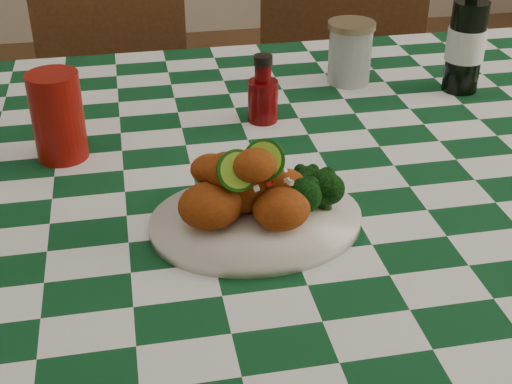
{
  "coord_description": "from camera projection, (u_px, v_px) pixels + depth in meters",
  "views": [
    {
      "loc": [
        -0.19,
        -0.97,
        1.32
      ],
      "look_at": [
        -0.04,
        -0.19,
        0.84
      ],
      "focal_mm": 50.0,
      "sensor_mm": 36.0,
      "label": 1
    }
  ],
  "objects": [
    {
      "name": "red_tumbler",
      "position": [
        58.0,
        116.0,
        1.09
      ],
      "size": [
        0.1,
        0.1,
        0.14
      ],
      "primitive_type": "cylinder",
      "rotation": [
        0.0,
        0.0,
        0.36
      ],
      "color": "maroon",
      "rests_on": "dining_table"
    },
    {
      "name": "mason_jar",
      "position": [
        350.0,
        53.0,
        1.36
      ],
      "size": [
        0.1,
        0.1,
        0.12
      ],
      "primitive_type": null,
      "rotation": [
        0.0,
        0.0,
        0.18
      ],
      "color": "#B2BCBA",
      "rests_on": "dining_table"
    },
    {
      "name": "fried_chicken_pile",
      "position": [
        253.0,
        184.0,
        0.91
      ],
      "size": [
        0.16,
        0.11,
        0.1
      ],
      "primitive_type": null,
      "color": "#95380E",
      "rests_on": "plate"
    },
    {
      "name": "plate",
      "position": [
        256.0,
        222.0,
        0.95
      ],
      "size": [
        0.29,
        0.23,
        0.02
      ],
      "primitive_type": null,
      "rotation": [
        0.0,
        0.0,
        0.03
      ],
      "color": "silver",
      "rests_on": "dining_table"
    },
    {
      "name": "wooden_chair_left",
      "position": [
        117.0,
        168.0,
        1.84
      ],
      "size": [
        0.42,
        0.44,
        0.85
      ],
      "primitive_type": null,
      "rotation": [
        0.0,
        0.0,
        -0.1
      ],
      "color": "#472814",
      "rests_on": "ground"
    },
    {
      "name": "beer_bottle",
      "position": [
        468.0,
        28.0,
        1.29
      ],
      "size": [
        0.07,
        0.07,
        0.24
      ],
      "primitive_type": null,
      "rotation": [
        0.0,
        0.0,
        -0.06
      ],
      "color": "black",
      "rests_on": "dining_table"
    },
    {
      "name": "wooden_chair_right",
      "position": [
        332.0,
        123.0,
        1.9
      ],
      "size": [
        0.59,
        0.61,
        0.99
      ],
      "primitive_type": null,
      "rotation": [
        0.0,
        0.0,
        -0.37
      ],
      "color": "#472814",
      "rests_on": "ground"
    },
    {
      "name": "ketchup_bottle",
      "position": [
        263.0,
        89.0,
        1.21
      ],
      "size": [
        0.05,
        0.05,
        0.12
      ],
      "primitive_type": null,
      "rotation": [
        0.0,
        0.0,
        0.0
      ],
      "color": "#5A0405",
      "rests_on": "dining_table"
    },
    {
      "name": "broccoli_side",
      "position": [
        313.0,
        188.0,
        0.95
      ],
      "size": [
        0.07,
        0.07,
        0.05
      ],
      "primitive_type": null,
      "color": "black",
      "rests_on": "plate"
    },
    {
      "name": "dining_table",
      "position": [
        256.0,
        345.0,
        1.32
      ],
      "size": [
        1.66,
        1.06,
        0.79
      ],
      "primitive_type": null,
      "color": "#0C3D1C",
      "rests_on": "ground"
    }
  ]
}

